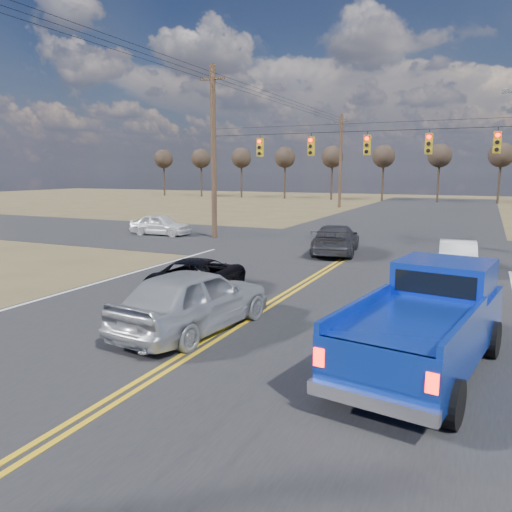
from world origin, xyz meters
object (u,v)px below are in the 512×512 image
at_px(black_suv, 200,276).
at_px(dgrey_car_queue, 336,239).
at_px(pickup_truck, 426,323).
at_px(white_car_queue, 457,255).
at_px(silver_suv, 194,299).
at_px(cross_car_west, 160,225).

bearing_deg(black_suv, dgrey_car_queue, -105.81).
xyz_separation_m(pickup_truck, white_car_queue, (-0.00, 11.38, -0.37)).
bearing_deg(dgrey_car_queue, silver_suv, 80.85).
bearing_deg(black_suv, cross_car_west, -54.70).
distance_m(silver_suv, black_suv, 3.88).
xyz_separation_m(silver_suv, black_suv, (-1.88, 3.39, -0.22)).
bearing_deg(silver_suv, cross_car_west, -45.74).
height_order(silver_suv, dgrey_car_queue, silver_suv).
distance_m(pickup_truck, black_suv, 8.37).
relative_size(pickup_truck, silver_suv, 1.21).
relative_size(silver_suv, black_suv, 1.11).
bearing_deg(black_suv, silver_suv, 114.18).
xyz_separation_m(black_suv, dgrey_car_queue, (1.88, 9.65, 0.11)).
xyz_separation_m(white_car_queue, dgrey_car_queue, (-5.61, 1.99, 0.07)).
height_order(white_car_queue, cross_car_west, cross_car_west).
distance_m(pickup_truck, cross_car_west, 23.55).
height_order(black_suv, cross_car_west, cross_car_west).
bearing_deg(white_car_queue, black_suv, 41.78).
bearing_deg(silver_suv, black_suv, -54.67).
relative_size(pickup_truck, cross_car_west, 1.51).
bearing_deg(pickup_truck, white_car_queue, 99.34).
relative_size(silver_suv, cross_car_west, 1.25).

